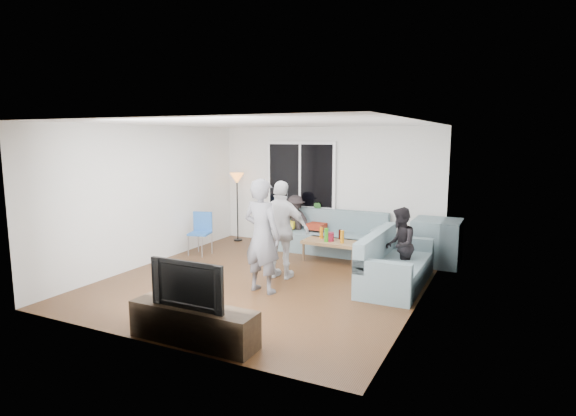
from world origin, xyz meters
The scene contains 31 objects.
floor centered at (0.00, 0.00, -0.02)m, with size 5.00×5.50×0.04m, color #56351C.
ceiling centered at (0.00, 0.00, 2.62)m, with size 5.00×5.50×0.04m, color white.
wall_back centered at (0.00, 2.77, 1.30)m, with size 5.00×0.04×2.60m, color silver.
wall_front centered at (0.00, -2.77, 1.30)m, with size 5.00×0.04×2.60m, color silver.
wall_left centered at (-2.52, 0.00, 1.30)m, with size 0.04×5.50×2.60m, color silver.
wall_right centered at (2.52, 0.00, 1.30)m, with size 0.04×5.50×2.60m, color silver.
window_frame centered at (-0.60, 2.69, 1.55)m, with size 1.62×0.06×1.47m, color white.
window_glass centered at (-0.60, 2.65, 1.55)m, with size 1.50×0.02×1.35m, color black.
window_mullion centered at (-0.60, 2.64, 1.55)m, with size 0.05×0.03×1.35m, color white.
radiator centered at (-0.60, 2.65, 0.31)m, with size 1.30×0.12×0.62m, color silver.
potted_plant centered at (-0.18, 2.62, 0.80)m, with size 0.20×0.16×0.36m, color #2A5A24.
vase centered at (-1.00, 2.62, 0.71)m, with size 0.17×0.17×0.18m, color silver.
sofa_back_section centered at (0.26, 2.27, 0.42)m, with size 2.30×0.85×0.85m, color slate, non-canonical shape.
sofa_right_section centered at (2.02, 0.66, 0.42)m, with size 0.85×2.00×0.85m, color slate, non-canonical shape.
sofa_corner centered at (2.40, 2.27, 0.42)m, with size 0.85×0.85×0.85m, color slate.
cushion_yellow centered at (-0.74, 2.25, 0.51)m, with size 0.38×0.32×0.14m, color yellow.
cushion_red centered at (-0.06, 2.33, 0.51)m, with size 0.36×0.30×0.13m, color maroon.
coffee_table centered at (0.55, 1.63, 0.20)m, with size 1.10×0.60×0.40m, color #936B47.
pitcher centered at (0.51, 1.58, 0.49)m, with size 0.17×0.17×0.17m, color maroon.
side_chair centered at (-2.05, 0.91, 0.43)m, with size 0.40×0.40×0.86m, color #285EAE, non-canonical shape.
floor_lamp centered at (-2.05, 2.36, 0.78)m, with size 0.32×0.32×1.56m, color orange, non-canonical shape.
player_left centered at (0.22, -0.56, 0.88)m, with size 0.65×0.42×1.77m, color #555459.
player_right centered at (0.17, 0.21, 0.83)m, with size 0.98×0.41×1.67m, color silver.
spectator_right centered at (2.02, 0.85, 0.63)m, with size 0.61×0.47×1.25m, color black.
spectator_back centered at (-0.55, 2.30, 0.57)m, with size 0.74×0.43×1.15m, color black.
tv_console centered at (0.38, -2.50, 0.22)m, with size 1.60×0.40×0.44m, color #36291B.
television centered at (0.38, -2.50, 0.72)m, with size 0.98×0.13×0.56m, color black.
bottle_b centered at (0.48, 1.49, 0.53)m, with size 0.08×0.08×0.26m, color green.
bottle_c centered at (0.64, 1.82, 0.50)m, with size 0.07×0.07×0.19m, color black.
bottle_a centered at (0.29, 1.72, 0.51)m, with size 0.07×0.07×0.23m, color orange.
bottle_d centered at (0.79, 1.51, 0.52)m, with size 0.07×0.07×0.25m, color orange.
Camera 1 is at (3.64, -6.67, 2.38)m, focal length 29.12 mm.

